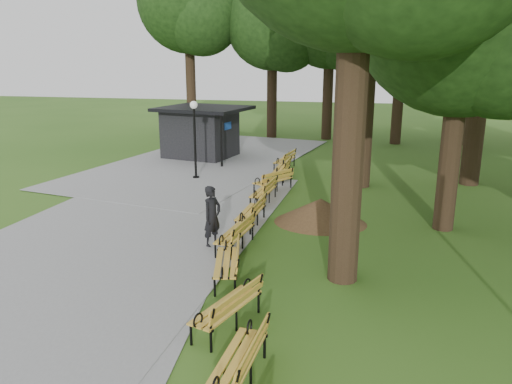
% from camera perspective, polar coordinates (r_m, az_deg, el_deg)
% --- Properties ---
extents(ground, '(100.00, 100.00, 0.00)m').
position_cam_1_polar(ground, '(10.98, -4.83, -12.03)').
color(ground, '#2F5919').
rests_on(ground, ground).
extents(path, '(12.00, 38.00, 0.06)m').
position_cam_1_polar(path, '(15.02, -16.01, -4.81)').
color(path, gray).
rests_on(path, ground).
extents(person, '(0.62, 0.73, 1.71)m').
position_cam_1_polar(person, '(13.48, -5.06, -2.85)').
color(person, black).
rests_on(person, ground).
extents(kiosk, '(4.81, 4.38, 2.62)m').
position_cam_1_polar(kiosk, '(25.93, -6.43, 6.87)').
color(kiosk, black).
rests_on(kiosk, ground).
extents(lamp_post, '(0.32, 0.32, 3.30)m').
position_cam_1_polar(lamp_post, '(21.00, -7.12, 7.81)').
color(lamp_post, black).
rests_on(lamp_post, ground).
extents(dirt_mound, '(2.43, 2.43, 0.79)m').
position_cam_1_polar(dirt_mound, '(15.62, 7.43, -2.15)').
color(dirt_mound, '#47301C').
rests_on(dirt_mound, ground).
extents(bench_1, '(0.74, 1.93, 0.88)m').
position_cam_1_polar(bench_1, '(8.18, -2.17, -18.80)').
color(bench_1, gold).
rests_on(bench_1, ground).
extents(bench_2, '(1.19, 2.00, 0.88)m').
position_cam_1_polar(bench_2, '(9.66, -3.40, -13.10)').
color(bench_2, gold).
rests_on(bench_2, ground).
extents(bench_3, '(1.07, 2.00, 0.88)m').
position_cam_1_polar(bench_3, '(11.58, -3.42, -8.11)').
color(bench_3, gold).
rests_on(bench_3, ground).
extents(bench_4, '(0.83, 1.95, 0.88)m').
position_cam_1_polar(bench_4, '(13.38, -2.46, -4.82)').
color(bench_4, gold).
rests_on(bench_4, ground).
extents(bench_5, '(0.70, 1.92, 0.88)m').
position_cam_1_polar(bench_5, '(15.17, -0.64, -2.37)').
color(bench_5, gold).
rests_on(bench_5, ground).
extents(bench_6, '(0.78, 1.94, 0.88)m').
position_cam_1_polar(bench_6, '(17.53, 0.84, 0.05)').
color(bench_6, gold).
rests_on(bench_6, ground).
extents(bench_7, '(1.53, 1.96, 0.88)m').
position_cam_1_polar(bench_7, '(19.12, 1.96, 1.33)').
color(bench_7, gold).
rests_on(bench_7, ground).
extents(bench_8, '(0.66, 1.91, 0.88)m').
position_cam_1_polar(bench_8, '(21.13, 2.95, 2.66)').
color(bench_8, gold).
rests_on(bench_8, ground).
extents(bench_9, '(0.91, 1.97, 0.88)m').
position_cam_1_polar(bench_9, '(23.06, 3.30, 3.71)').
color(bench_9, gold).
rests_on(bench_9, ground).
extents(lawn_tree_1, '(6.12, 6.12, 9.50)m').
position_cam_1_polar(lawn_tree_1, '(15.37, 23.01, 19.24)').
color(lawn_tree_1, black).
rests_on(lawn_tree_1, ground).
extents(tree_backdrop, '(37.23, 9.38, 16.28)m').
position_cam_1_polar(tree_backdrop, '(32.12, 19.92, 19.91)').
color(tree_backdrop, black).
rests_on(tree_backdrop, ground).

